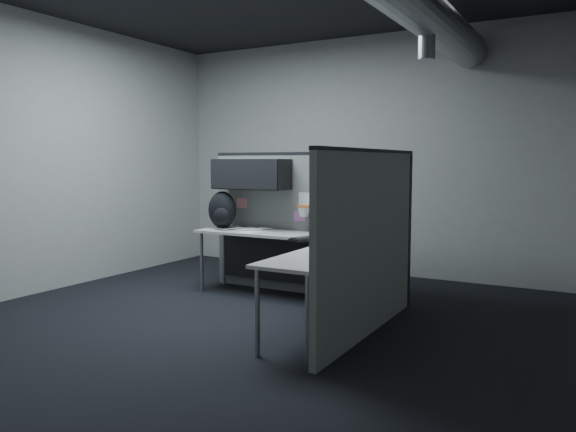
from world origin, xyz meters
The scene contains 12 objects.
room centered at (0.56, 0.00, 2.10)m, with size 5.62×5.62×3.22m.
partition_back centered at (-0.25, 1.23, 1.00)m, with size 2.44×0.42×1.63m.
partition_right centered at (1.10, 0.22, 0.82)m, with size 0.07×2.23×1.63m.
desk centered at (0.15, 0.70, 0.61)m, with size 2.31×2.11×0.73m.
monitor centered at (0.78, 0.89, 1.01)m, with size 0.62×0.62×0.54m.
keyboard centered at (0.31, 0.61, 0.75)m, with size 0.31×0.45×0.04m.
mouse centered at (0.77, 0.25, 0.74)m, with size 0.25×0.25×0.04m.
phone centered at (0.80, -0.10, 0.77)m, with size 0.20×0.22×0.09m.
bottles centered at (1.00, -0.45, 0.77)m, with size 0.15×0.16×0.09m.
cup centered at (0.90, -0.45, 0.79)m, with size 0.09×0.09×0.12m, color silver.
papers centered at (-0.84, 1.07, 0.74)m, with size 0.77×0.64×0.02m.
backpack centered at (-1.04, 0.98, 0.95)m, with size 0.41×0.37×0.44m.
Camera 1 is at (2.85, -4.40, 1.52)m, focal length 35.00 mm.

